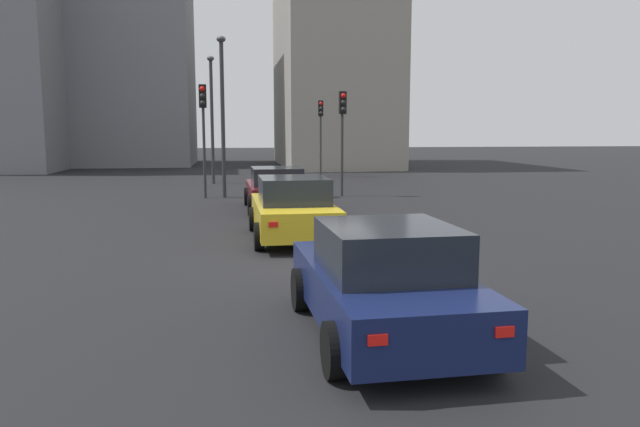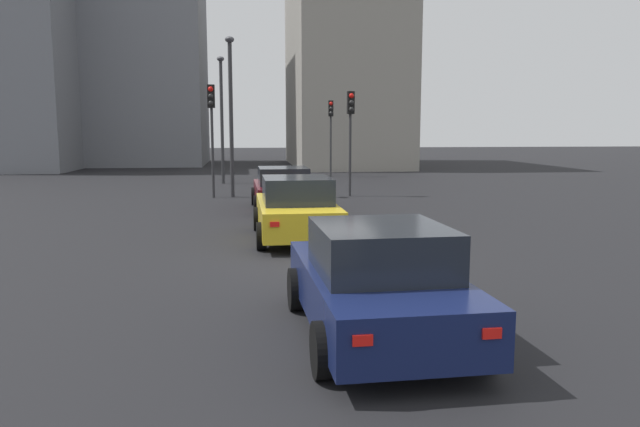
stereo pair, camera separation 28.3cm
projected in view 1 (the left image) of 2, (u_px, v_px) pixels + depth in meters
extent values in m
cube|color=black|center=(313.00, 261.00, 12.88)|extent=(160.00, 160.00, 0.20)
cube|color=#510F16|center=(276.00, 193.00, 20.49)|extent=(4.28, 1.93, 0.62)
cube|color=#1E232B|center=(277.00, 176.00, 20.20)|extent=(1.94, 1.67, 0.57)
cylinder|color=black|center=(298.00, 195.00, 21.96)|extent=(0.64, 0.23, 0.64)
cylinder|color=black|center=(247.00, 196.00, 21.66)|extent=(0.64, 0.23, 0.64)
cylinder|color=black|center=(309.00, 204.00, 19.38)|extent=(0.64, 0.23, 0.64)
cylinder|color=black|center=(251.00, 205.00, 19.08)|extent=(0.64, 0.23, 0.64)
cube|color=red|center=(304.00, 196.00, 18.49)|extent=(0.03, 0.20, 0.11)
cube|color=red|center=(261.00, 197.00, 18.27)|extent=(0.03, 0.20, 0.11)
cube|color=gold|center=(293.00, 215.00, 14.94)|extent=(4.39, 1.89, 0.67)
cube|color=#1E232B|center=(294.00, 190.00, 14.63)|extent=(1.98, 1.64, 0.63)
cylinder|color=black|center=(321.00, 217.00, 16.44)|extent=(0.64, 0.23, 0.64)
cylinder|color=black|center=(253.00, 219.00, 16.16)|extent=(0.64, 0.23, 0.64)
cylinder|color=black|center=(339.00, 234.00, 13.79)|extent=(0.64, 0.23, 0.64)
cylinder|color=black|center=(259.00, 236.00, 13.51)|extent=(0.64, 0.23, 0.64)
cube|color=red|center=(335.00, 223.00, 12.87)|extent=(0.03, 0.20, 0.11)
cube|color=red|center=(273.00, 225.00, 12.66)|extent=(0.03, 0.20, 0.11)
cube|color=#141E4C|center=(383.00, 292.00, 7.91)|extent=(4.17, 1.96, 0.65)
cube|color=#1E232B|center=(388.00, 248.00, 7.62)|extent=(1.90, 1.67, 0.60)
cylinder|color=black|center=(416.00, 284.00, 9.35)|extent=(0.65, 0.24, 0.64)
cylinder|color=black|center=(301.00, 289.00, 9.02)|extent=(0.65, 0.24, 0.64)
cylinder|color=black|center=(491.00, 340.00, 6.86)|extent=(0.65, 0.24, 0.64)
cylinder|color=black|center=(335.00, 350.00, 6.54)|extent=(0.65, 0.24, 0.64)
cube|color=red|center=(505.00, 332.00, 5.99)|extent=(0.04, 0.20, 0.11)
cube|color=red|center=(378.00, 340.00, 5.75)|extent=(0.04, 0.20, 0.11)
cylinder|color=#2D2D30|center=(321.00, 147.00, 34.67)|extent=(0.11, 0.11, 3.48)
cube|color=black|center=(321.00, 108.00, 34.31)|extent=(0.22, 0.29, 0.90)
sphere|color=red|center=(321.00, 104.00, 34.16)|extent=(0.20, 0.20, 0.20)
sphere|color=black|center=(321.00, 108.00, 34.20)|extent=(0.20, 0.20, 0.20)
sphere|color=black|center=(321.00, 113.00, 34.24)|extent=(0.20, 0.20, 0.20)
cylinder|color=#2D2D30|center=(204.00, 153.00, 23.72)|extent=(0.11, 0.11, 3.56)
cube|color=black|center=(203.00, 96.00, 23.35)|extent=(0.21, 0.29, 0.90)
sphere|color=red|center=(202.00, 89.00, 23.21)|extent=(0.20, 0.20, 0.20)
sphere|color=black|center=(202.00, 96.00, 23.25)|extent=(0.20, 0.20, 0.20)
sphere|color=black|center=(203.00, 103.00, 23.28)|extent=(0.20, 0.20, 0.20)
cylinder|color=#2D2D30|center=(342.00, 155.00, 24.44)|extent=(0.11, 0.11, 3.34)
cube|color=black|center=(343.00, 103.00, 24.09)|extent=(0.22, 0.29, 0.90)
sphere|color=red|center=(343.00, 96.00, 23.95)|extent=(0.20, 0.20, 0.20)
sphere|color=black|center=(343.00, 103.00, 23.98)|extent=(0.20, 0.20, 0.20)
sphere|color=black|center=(343.00, 109.00, 24.02)|extent=(0.20, 0.20, 0.20)
cylinder|color=#2D2D30|center=(212.00, 123.00, 29.95)|extent=(0.16, 0.16, 6.08)
ellipsoid|color=#4C4C51|center=(211.00, 58.00, 29.52)|extent=(0.56, 0.36, 0.24)
cylinder|color=#2D2D30|center=(223.00, 121.00, 23.82)|extent=(0.16, 0.16, 6.10)
ellipsoid|color=#4C4C51|center=(221.00, 39.00, 23.38)|extent=(0.56, 0.36, 0.24)
cube|color=gray|center=(332.00, 55.00, 45.24)|extent=(15.29, 7.74, 16.59)
cube|color=slate|center=(120.00, 51.00, 46.16)|extent=(10.12, 10.78, 17.47)
cube|color=slate|center=(16.00, 50.00, 40.69)|extent=(11.76, 6.32, 16.25)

